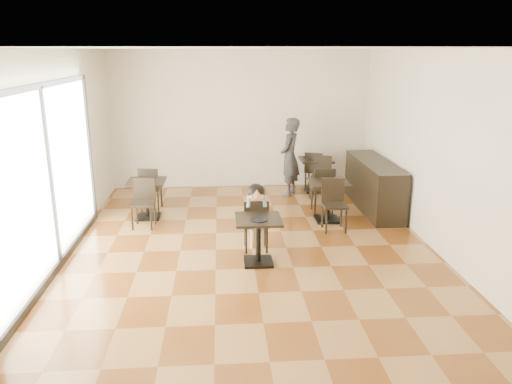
{
  "coord_description": "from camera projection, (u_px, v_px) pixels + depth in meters",
  "views": [
    {
      "loc": [
        -0.47,
        -7.67,
        3.18
      ],
      "look_at": [
        0.07,
        -0.08,
        1.0
      ],
      "focal_mm": 35.0,
      "sensor_mm": 36.0,
      "label": 1
    }
  ],
  "objects": [
    {
      "name": "chair_left_b",
      "position": [
        143.0,
        204.0,
        9.14
      ],
      "size": [
        0.44,
        0.44,
        0.9
      ],
      "primitive_type": null,
      "rotation": [
        0.0,
        0.0,
        -0.08
      ],
      "color": "black",
      "rests_on": "floor"
    },
    {
      "name": "cafe_table_back",
      "position": [
        315.0,
        175.0,
        11.54
      ],
      "size": [
        0.95,
        0.95,
        0.76
      ],
      "primitive_type": null,
      "rotation": [
        0.0,
        0.0,
        -0.39
      ],
      "color": "black",
      "rests_on": "floor"
    },
    {
      "name": "chair_mid_b",
      "position": [
        335.0,
        206.0,
        8.98
      ],
      "size": [
        0.42,
        0.42,
        0.93
      ],
      "primitive_type": null,
      "rotation": [
        0.0,
        0.0,
        -0.0
      ],
      "color": "black",
      "rests_on": "floor"
    },
    {
      "name": "child",
      "position": [
        256.0,
        218.0,
        8.09
      ],
      "size": [
        0.4,
        0.55,
        1.11
      ],
      "primitive_type": null,
      "color": "gray",
      "rests_on": "child_chair"
    },
    {
      "name": "wall_back",
      "position": [
        240.0,
        120.0,
        11.66
      ],
      "size": [
        6.0,
        0.01,
        3.2
      ],
      "primitive_type": "cube",
      "color": "silver",
      "rests_on": "floor"
    },
    {
      "name": "chair_left_a",
      "position": [
        151.0,
        188.0,
        10.2
      ],
      "size": [
        0.44,
        0.44,
        0.9
      ],
      "primitive_type": null,
      "rotation": [
        0.0,
        0.0,
        3.06
      ],
      "color": "black",
      "rests_on": "floor"
    },
    {
      "name": "plate",
      "position": [
        259.0,
        220.0,
        7.42
      ],
      "size": [
        0.25,
        0.25,
        0.01
      ],
      "primitive_type": "cylinder",
      "color": "black",
      "rests_on": "child_table"
    },
    {
      "name": "cafe_table_mid",
      "position": [
        328.0,
        201.0,
        9.53
      ],
      "size": [
        0.74,
        0.74,
        0.78
      ],
      "primitive_type": null,
      "rotation": [
        0.0,
        0.0,
        -0.0
      ],
      "color": "black",
      "rests_on": "floor"
    },
    {
      "name": "chair_mid_a",
      "position": [
        322.0,
        189.0,
        10.04
      ],
      "size": [
        0.42,
        0.42,
        0.93
      ],
      "primitive_type": null,
      "rotation": [
        0.0,
        0.0,
        3.14
      ],
      "color": "black",
      "rests_on": "floor"
    },
    {
      "name": "wall_front",
      "position": [
        282.0,
        255.0,
        3.99
      ],
      "size": [
        6.0,
        0.01,
        3.2
      ],
      "primitive_type": "cube",
      "color": "silver",
      "rests_on": "floor"
    },
    {
      "name": "storefront_window",
      "position": [
        48.0,
        178.0,
        7.19
      ],
      "size": [
        0.04,
        4.5,
        2.6
      ],
      "primitive_type": "cube",
      "color": "white",
      "rests_on": "floor"
    },
    {
      "name": "wall_right",
      "position": [
        437.0,
        151.0,
        8.03
      ],
      "size": [
        0.01,
        8.0,
        3.2
      ],
      "primitive_type": "cube",
      "color": "silver",
      "rests_on": "floor"
    },
    {
      "name": "chair_back_a",
      "position": [
        315.0,
        171.0,
        11.61
      ],
      "size": [
        0.54,
        0.54,
        0.92
      ],
      "primitive_type": null,
      "rotation": [
        0.0,
        0.0,
        2.75
      ],
      "color": "black",
      "rests_on": "floor"
    },
    {
      "name": "service_counter",
      "position": [
        374.0,
        185.0,
        10.23
      ],
      "size": [
        0.6,
        2.4,
        1.0
      ],
      "primitive_type": "cube",
      "color": "black",
      "rests_on": "floor"
    },
    {
      "name": "pizza_slice",
      "position": [
        257.0,
        197.0,
        7.8
      ],
      "size": [
        0.26,
        0.2,
        0.06
      ],
      "primitive_type": null,
      "color": "#E5CB82",
      "rests_on": "child"
    },
    {
      "name": "ceiling",
      "position": [
        251.0,
        48.0,
        7.38
      ],
      "size": [
        6.0,
        8.0,
        0.01
      ],
      "primitive_type": "cube",
      "color": "white",
      "rests_on": "floor"
    },
    {
      "name": "adult_patron",
      "position": [
        290.0,
        157.0,
        11.07
      ],
      "size": [
        0.63,
        0.75,
        1.75
      ],
      "primitive_type": "imported",
      "rotation": [
        0.0,
        0.0,
        -1.96
      ],
      "color": "#36363A",
      "rests_on": "floor"
    },
    {
      "name": "child_chair",
      "position": [
        256.0,
        224.0,
        8.12
      ],
      "size": [
        0.4,
        0.4,
        0.88
      ],
      "primitive_type": null,
      "rotation": [
        0.0,
        0.0,
        3.14
      ],
      "color": "black",
      "rests_on": "floor"
    },
    {
      "name": "wall_left",
      "position": [
        55.0,
        157.0,
        7.62
      ],
      "size": [
        0.01,
        8.0,
        3.2
      ],
      "primitive_type": "cube",
      "color": "silver",
      "rests_on": "floor"
    },
    {
      "name": "child_table",
      "position": [
        258.0,
        241.0,
        7.62
      ],
      "size": [
        0.69,
        0.69,
        0.73
      ],
      "primitive_type": null,
      "color": "black",
      "rests_on": "floor"
    },
    {
      "name": "floor",
      "position": [
        251.0,
        249.0,
        8.26
      ],
      "size": [
        6.0,
        8.0,
        0.01
      ],
      "primitive_type": "cube",
      "color": "olive",
      "rests_on": "ground"
    },
    {
      "name": "cafe_table_left",
      "position": [
        147.0,
        199.0,
        9.69
      ],
      "size": [
        0.76,
        0.76,
        0.75
      ],
      "primitive_type": null,
      "rotation": [
        0.0,
        0.0,
        -0.08
      ],
      "color": "black",
      "rests_on": "floor"
    },
    {
      "name": "chair_back_b",
      "position": [
        320.0,
        178.0,
        10.99
      ],
      "size": [
        0.54,
        0.54,
        0.92
      ],
      "primitive_type": null,
      "rotation": [
        0.0,
        0.0,
        -0.39
      ],
      "color": "black",
      "rests_on": "floor"
    }
  ]
}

